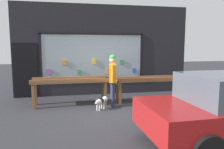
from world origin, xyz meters
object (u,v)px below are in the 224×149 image
(display_table_right, at_px, (150,82))
(small_dog, at_px, (101,101))
(sandwich_board_sign, at_px, (193,85))
(person_browsing, at_px, (113,76))
(display_table_left, at_px, (70,83))

(display_table_right, height_order, small_dog, display_table_right)
(small_dog, relative_size, sandwich_board_sign, 0.50)
(person_browsing, distance_m, small_dog, 0.88)
(display_table_left, relative_size, small_dog, 5.37)
(sandwich_board_sign, bearing_deg, person_browsing, -147.98)
(display_table_left, bearing_deg, person_browsing, -20.92)
(display_table_left, xyz_separation_m, person_browsing, (1.35, -0.52, 0.26))
(display_table_left, relative_size, display_table_right, 1.00)
(sandwich_board_sign, bearing_deg, small_dog, -145.71)
(display_table_left, bearing_deg, sandwich_board_sign, 2.07)
(person_browsing, relative_size, small_dog, 3.66)
(small_dog, bearing_deg, display_table_right, -22.46)
(person_browsing, relative_size, sandwich_board_sign, 1.83)
(person_browsing, height_order, small_dog, person_browsing)
(display_table_right, distance_m, small_dog, 2.07)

